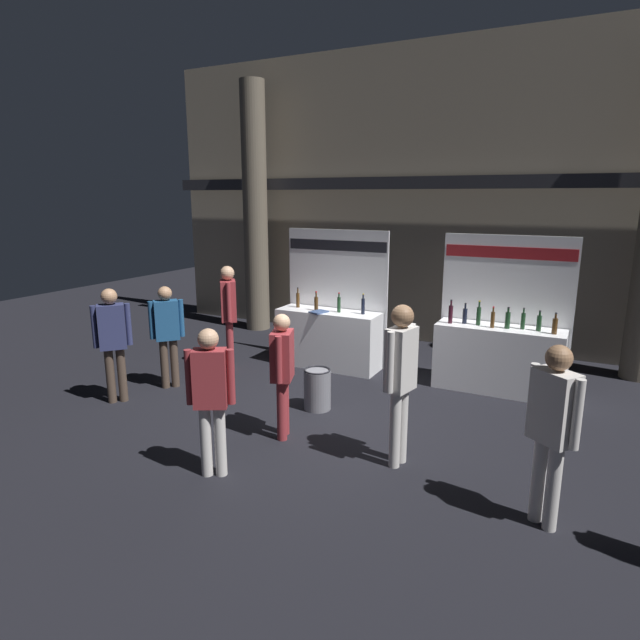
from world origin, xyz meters
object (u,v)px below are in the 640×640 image
object	(u,v)px
visitor_2	(401,371)
visitor_7	(282,365)
exhibitor_booth_0	(329,333)
visitor_1	(229,307)
visitor_3	(167,329)
exhibitor_booth_1	(499,352)
trash_bin	(317,389)
visitor_5	(113,336)
visitor_0	(552,421)
visitor_4	(211,392)

from	to	relation	value
visitor_2	visitor_7	size ratio (longest dim) A/B	1.16
exhibitor_booth_0	visitor_1	bearing A→B (deg)	-147.57
visitor_2	visitor_3	world-z (taller)	visitor_2
exhibitor_booth_1	trash_bin	bearing A→B (deg)	-137.57
visitor_1	visitor_5	size ratio (longest dim) A/B	1.07
visitor_0	visitor_2	size ratio (longest dim) A/B	0.94
visitor_7	trash_bin	bearing A→B (deg)	161.16
exhibitor_booth_0	visitor_3	size ratio (longest dim) A/B	1.48
visitor_7	visitor_3	bearing A→B (deg)	-126.97
exhibitor_booth_0	exhibitor_booth_1	xyz separation A→B (m)	(2.86, 0.11, 0.00)
visitor_2	visitor_7	distance (m)	1.53
exhibitor_booth_1	visitor_5	size ratio (longest dim) A/B	1.41
visitor_5	visitor_0	bearing A→B (deg)	127.47
visitor_2	exhibitor_booth_0	bearing A→B (deg)	-129.95
exhibitor_booth_1	trash_bin	world-z (taller)	exhibitor_booth_1
visitor_4	visitor_7	bearing A→B (deg)	52.60
trash_bin	visitor_0	size ratio (longest dim) A/B	0.34
visitor_0	exhibitor_booth_0	bearing A→B (deg)	-4.67
visitor_2	visitor_5	xyz separation A→B (m)	(-4.31, -0.08, -0.10)
trash_bin	visitor_7	size ratio (longest dim) A/B	0.37
visitor_5	exhibitor_booth_0	bearing A→B (deg)	-173.15
visitor_1	visitor_4	size ratio (longest dim) A/B	1.10
exhibitor_booth_1	visitor_7	bearing A→B (deg)	-125.45
visitor_4	visitor_7	size ratio (longest dim) A/B	1.04
visitor_3	exhibitor_booth_1	bearing A→B (deg)	-22.62
visitor_0	visitor_7	distance (m)	3.13
visitor_1	visitor_2	distance (m)	4.22
visitor_4	exhibitor_booth_1	bearing A→B (deg)	32.34
visitor_0	visitor_3	xyz separation A→B (m)	(-5.62, 1.23, -0.08)
exhibitor_booth_1	visitor_5	world-z (taller)	exhibitor_booth_1
trash_bin	visitor_5	bearing A→B (deg)	-158.14
visitor_2	visitor_5	distance (m)	4.31
exhibitor_booth_1	visitor_1	xyz separation A→B (m)	(-4.34, -1.05, 0.49)
visitor_1	visitor_5	world-z (taller)	visitor_1
visitor_3	visitor_5	xyz separation A→B (m)	(-0.26, -0.83, 0.06)
visitor_3	visitor_4	size ratio (longest dim) A/B	0.99
exhibitor_booth_0	trash_bin	distance (m)	2.01
exhibitor_booth_0	visitor_4	bearing A→B (deg)	-81.82
exhibitor_booth_0	exhibitor_booth_1	size ratio (longest dim) A/B	1.00
exhibitor_booth_0	exhibitor_booth_1	distance (m)	2.87
visitor_0	visitor_7	xyz separation A→B (m)	(-3.09, 0.50, -0.09)
exhibitor_booth_1	visitor_1	distance (m)	4.49
visitor_4	visitor_0	bearing A→B (deg)	-17.23
visitor_1	visitor_4	distance (m)	3.70
exhibitor_booth_1	visitor_2	distance (m)	3.08
exhibitor_booth_0	trash_bin	world-z (taller)	exhibitor_booth_0
exhibitor_booth_0	visitor_3	xyz separation A→B (m)	(-1.77, -2.13, 0.34)
visitor_1	visitor_3	world-z (taller)	visitor_1
visitor_3	trash_bin	bearing A→B (deg)	-42.09
visitor_1	visitor_0	bearing A→B (deg)	26.91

